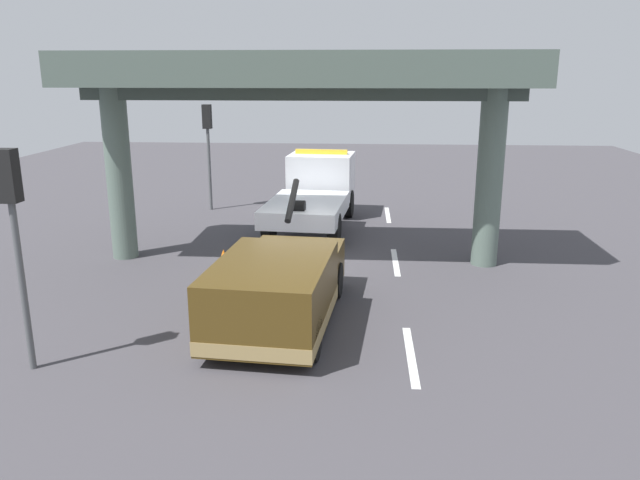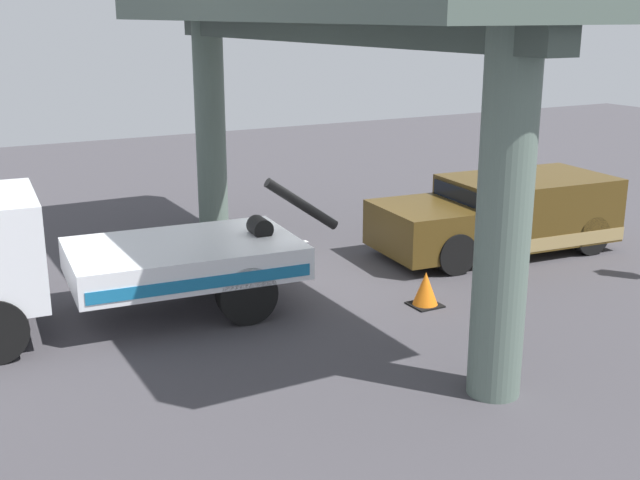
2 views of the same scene
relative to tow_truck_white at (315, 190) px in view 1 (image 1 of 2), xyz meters
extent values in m
cube|color=#423F44|center=(-4.48, 0.07, -1.25)|extent=(60.00, 40.00, 0.10)
cube|color=silver|center=(-10.48, -2.62, -1.20)|extent=(2.60, 0.16, 0.01)
cube|color=silver|center=(-4.48, -2.62, -1.20)|extent=(2.60, 0.16, 0.01)
cube|color=silver|center=(1.52, -2.62, -1.20)|extent=(2.60, 0.16, 0.01)
cube|color=white|center=(-1.92, 0.16, -0.28)|extent=(4.03, 2.72, 0.55)
cube|color=white|center=(1.39, -0.12, 0.27)|extent=(2.24, 2.47, 1.65)
cube|color=black|center=(2.01, -0.17, 0.64)|extent=(0.25, 2.20, 0.66)
cube|color=#196B9E|center=(-1.82, 1.36, -0.36)|extent=(3.64, 0.33, 0.20)
cylinder|color=black|center=(-4.11, 0.35, 0.46)|extent=(1.42, 0.30, 1.07)
cylinder|color=black|center=(-3.30, 0.28, 0.12)|extent=(0.40, 0.48, 0.36)
cube|color=yellow|center=(1.39, -0.12, 1.18)|extent=(0.40, 1.93, 0.16)
cylinder|color=black|center=(1.28, 0.93, -0.70)|extent=(1.02, 0.40, 1.00)
cylinder|color=black|center=(1.11, -1.14, -0.70)|extent=(1.02, 0.40, 1.00)
cylinder|color=black|center=(-2.60, 1.27, -0.70)|extent=(1.02, 0.40, 1.00)
cylinder|color=black|center=(-2.78, -0.81, -0.70)|extent=(1.02, 0.40, 1.00)
cube|color=#4C3814|center=(-9.73, 0.12, -0.30)|extent=(3.63, 2.49, 1.35)
cube|color=#4C3814|center=(-7.15, -0.10, -0.50)|extent=(1.90, 2.25, 0.95)
cube|color=black|center=(-7.99, -0.03, 0.00)|extent=(0.23, 1.93, 0.59)
cube|color=#9E8451|center=(-9.73, 0.12, -0.79)|extent=(3.65, 2.51, 0.28)
cylinder|color=black|center=(-7.22, 0.87, -0.78)|extent=(0.86, 0.35, 0.84)
cylinder|color=black|center=(-7.38, -1.05, -0.78)|extent=(0.86, 0.35, 0.84)
cylinder|color=black|center=(-10.60, 1.16, -0.78)|extent=(0.86, 0.35, 0.84)
cylinder|color=black|center=(-10.76, -0.75, -0.78)|extent=(0.86, 0.35, 0.84)
cylinder|color=#596B60|center=(-4.49, 5.21, 1.21)|extent=(0.71, 0.71, 4.83)
cylinder|color=#596B60|center=(-4.49, -5.08, 1.21)|extent=(0.71, 0.71, 4.83)
cube|color=#4B5B52|center=(-4.49, 0.07, 4.07)|extent=(3.60, 12.29, 0.87)
cube|color=#3E4A43|center=(-4.49, 0.07, 3.45)|extent=(0.50, 11.89, 0.36)
cylinder|color=#515456|center=(-11.48, 4.26, 0.34)|extent=(0.12, 0.12, 3.07)
cube|color=black|center=(-11.48, 4.26, 2.32)|extent=(0.28, 0.32, 0.90)
sphere|color=red|center=(-11.32, 4.26, 2.62)|extent=(0.18, 0.18, 0.18)
sphere|color=#3A2D06|center=(-11.32, 4.26, 2.32)|extent=(0.18, 0.18, 0.18)
sphere|color=black|center=(-11.32, 4.26, 2.02)|extent=(0.18, 0.18, 0.18)
cylinder|color=#515456|center=(2.02, 4.26, 0.37)|extent=(0.12, 0.12, 3.14)
cube|color=black|center=(2.02, 4.26, 2.39)|extent=(0.28, 0.32, 0.90)
sphere|color=#360605|center=(2.18, 4.26, 2.69)|extent=(0.18, 0.18, 0.18)
sphere|color=gold|center=(2.18, 4.26, 2.39)|extent=(0.18, 0.18, 0.18)
sphere|color=black|center=(2.18, 4.26, 2.09)|extent=(0.18, 0.18, 0.18)
cone|color=orange|center=(-5.66, 2.04, -0.89)|extent=(0.47, 0.47, 0.62)
cube|color=black|center=(-5.66, 2.04, -1.19)|extent=(0.52, 0.52, 0.03)
camera|label=1|loc=(-21.27, -1.64, 3.98)|focal=34.58mm
camera|label=2|loc=(2.29, 12.71, 3.74)|focal=44.72mm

